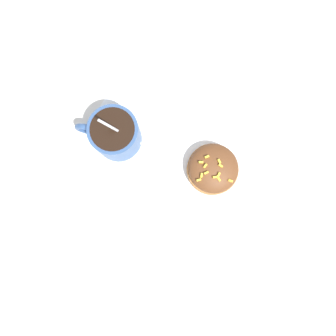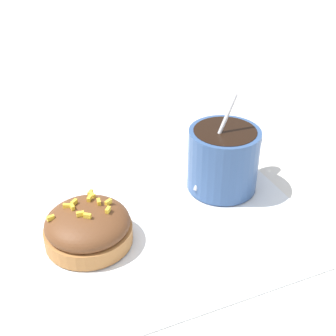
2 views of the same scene
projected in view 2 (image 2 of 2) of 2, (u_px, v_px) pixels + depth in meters
name	position (u px, v px, depth m)	size (l,w,h in m)	color
ground_plane	(160.00, 211.00, 0.49)	(3.00, 3.00, 0.00)	silver
paper_napkin	(160.00, 210.00, 0.49)	(0.29, 0.30, 0.00)	white
coffee_cup	(224.00, 156.00, 0.51)	(0.10, 0.08, 0.11)	#335184
frosted_pastry	(88.00, 227.00, 0.44)	(0.08, 0.08, 0.04)	#B2753D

